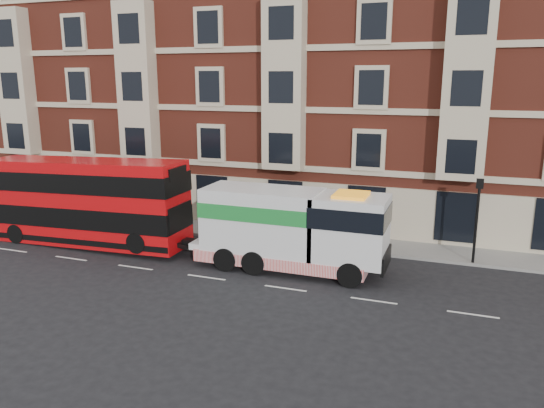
{
  "coord_description": "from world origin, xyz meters",
  "views": [
    {
      "loc": [
        11.14,
        -21.37,
        9.29
      ],
      "look_at": [
        1.89,
        4.0,
        2.88
      ],
      "focal_mm": 35.0,
      "sensor_mm": 36.0,
      "label": 1
    }
  ],
  "objects": [
    {
      "name": "ground",
      "position": [
        0.0,
        0.0,
        0.0
      ],
      "size": [
        120.0,
        120.0,
        0.0
      ],
      "primitive_type": "plane",
      "color": "black",
      "rests_on": "ground"
    },
    {
      "name": "sidewalk",
      "position": [
        0.0,
        7.5,
        0.07
      ],
      "size": [
        90.0,
        3.0,
        0.15
      ],
      "primitive_type": "cube",
      "color": "slate",
      "rests_on": "ground"
    },
    {
      "name": "victorian_terrace",
      "position": [
        0.5,
        15.0,
        10.07
      ],
      "size": [
        45.0,
        12.0,
        20.4
      ],
      "color": "maroon",
      "rests_on": "ground"
    },
    {
      "name": "lamp_post_west",
      "position": [
        -6.0,
        6.2,
        2.68
      ],
      "size": [
        0.35,
        0.15,
        4.35
      ],
      "color": "black",
      "rests_on": "sidewalk"
    },
    {
      "name": "lamp_post_east",
      "position": [
        12.0,
        6.2,
        2.68
      ],
      "size": [
        0.35,
        0.15,
        4.35
      ],
      "color": "black",
      "rests_on": "sidewalk"
    },
    {
      "name": "double_decker_bus",
      "position": [
        -8.73,
        2.4,
        2.59
      ],
      "size": [
        12.06,
        2.77,
        4.88
      ],
      "color": "red",
      "rests_on": "ground"
    },
    {
      "name": "tow_truck",
      "position": [
        3.33,
        2.4,
        2.14
      ],
      "size": [
        9.66,
        2.86,
        4.03
      ],
      "color": "silver",
      "rests_on": "ground"
    },
    {
      "name": "pedestrian",
      "position": [
        -5.74,
        6.15,
        0.97
      ],
      "size": [
        0.71,
        0.62,
        1.64
      ],
      "primitive_type": "imported",
      "rotation": [
        0.0,
        0.0,
        -0.46
      ],
      "color": "#1E1933",
      "rests_on": "sidewalk"
    }
  ]
}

